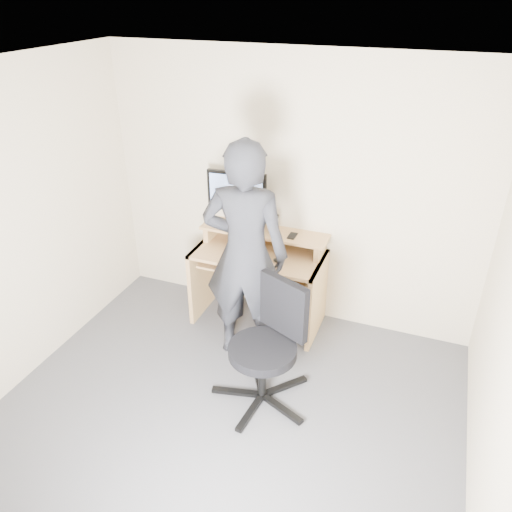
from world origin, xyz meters
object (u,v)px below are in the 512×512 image
Objects in this scene: desk at (261,268)px; person at (245,255)px; monitor at (237,194)px; office_chair at (270,341)px.

person reaches higher than desk.
monitor is 0.56× the size of office_chair.
monitor reaches higher than desk.
desk is at bearing -22.62° from monitor.
monitor is at bearing 147.04° from office_chair.
desk is at bearing -90.84° from person.
monitor reaches higher than office_chair.
office_chair is (0.44, -1.00, -0.00)m from desk.
person is (0.06, -0.54, 0.43)m from desk.
desk is at bearing 137.49° from office_chair.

